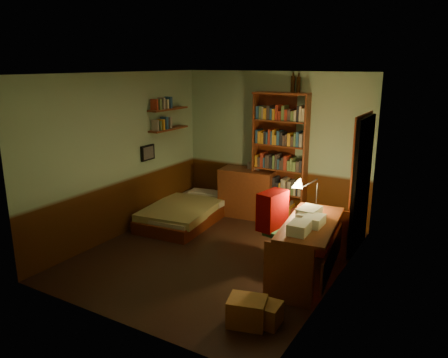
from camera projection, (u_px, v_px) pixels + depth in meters
The scene contains 24 objects.
floor at pixel (215, 256), 6.42m from camera, with size 3.50×4.00×0.02m, color black.
ceiling at pixel (214, 73), 5.74m from camera, with size 3.50×4.00×0.02m, color silver.
wall_back at pixel (274, 146), 7.75m from camera, with size 3.50×0.02×2.60m, color gray.
wall_left at pixel (121, 156), 6.94m from camera, with size 0.02×4.00×2.60m, color gray.
wall_right at pixel (340, 187), 5.21m from camera, with size 0.02×4.00×2.60m, color gray.
wall_front at pixel (110, 210), 4.41m from camera, with size 3.50×0.02×2.60m, color gray.
doorway at pixel (361, 185), 6.39m from camera, with size 0.06×0.90×2.00m, color black.
door_trim at pixel (359, 185), 6.41m from camera, with size 0.02×0.98×2.08m, color #4A190A.
bed at pixel (187, 206), 7.73m from camera, with size 1.00×1.88×0.56m, color olive.
dresser at pixel (247, 193), 7.97m from camera, with size 0.98×0.49×0.87m, color #622B15.
mini_stereo at pixel (255, 165), 7.90m from camera, with size 0.23×0.18×0.12m, color #B2B2B7.
bookshelf at pixel (280, 158), 7.57m from camera, with size 0.97×0.30×2.25m, color #622B15.
bottle_left at pixel (293, 84), 7.27m from camera, with size 0.07×0.07×0.27m, color black.
bottle_right at pixel (298, 85), 7.22m from camera, with size 0.07×0.07×0.26m, color black.
desk at pixel (310, 251), 5.61m from camera, with size 0.61×1.48×0.79m, color #622B15.
paper_stack at pixel (309, 213), 5.65m from camera, with size 0.25×0.33×0.13m, color silver.
desk_lamp at pixel (317, 185), 5.99m from camera, with size 0.19×0.19×0.63m, color black.
office_chair at pixel (284, 230), 6.00m from camera, with size 0.50×0.44×1.01m, color #254D29.
red_jacket at pixel (271, 174), 5.91m from camera, with size 0.25×0.45×0.54m, color #8C0401.
wall_shelf_lower at pixel (169, 129), 7.72m from camera, with size 0.20×0.90×0.03m, color #622B15.
wall_shelf_upper at pixel (168, 109), 7.63m from camera, with size 0.20×0.90×0.03m, color #622B15.
framed_picture at pixel (148, 153), 7.44m from camera, with size 0.04×0.32×0.26m, color black.
cardboard_box_a at pixel (247, 311), 4.69m from camera, with size 0.40×0.32×0.30m, color #A06F3B.
cardboard_box_b at pixel (264, 313), 4.71m from camera, with size 0.34×0.28×0.24m, color #A06F3B.
Camera 1 is at (3.11, -5.02, 2.74)m, focal length 35.00 mm.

